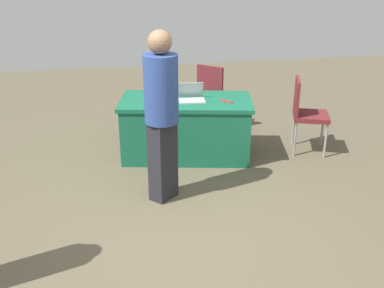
{
  "coord_description": "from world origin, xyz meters",
  "views": [
    {
      "loc": [
        0.53,
        3.37,
        2.41
      ],
      "look_at": [
        -0.19,
        -0.19,
        0.9
      ],
      "focal_mm": 42.72,
      "sensor_mm": 36.0,
      "label": 1
    }
  ],
  "objects_px": {
    "person_attendee_standing": "(162,109)",
    "chair_tucked_right": "(214,92)",
    "yarn_ball": "(158,95)",
    "table_foreground": "(186,128)",
    "chair_near_front": "(306,111)",
    "scissors_red": "(226,101)",
    "laptop_silver": "(191,97)"
  },
  "relations": [
    {
      "from": "table_foreground",
      "to": "yarn_ball",
      "type": "bearing_deg",
      "value": -13.19
    },
    {
      "from": "person_attendee_standing",
      "to": "yarn_ball",
      "type": "height_order",
      "value": "person_attendee_standing"
    },
    {
      "from": "scissors_red",
      "to": "laptop_silver",
      "type": "bearing_deg",
      "value": -146.0
    },
    {
      "from": "table_foreground",
      "to": "person_attendee_standing",
      "type": "xyz_separation_m",
      "value": [
        0.44,
        1.06,
        0.62
      ]
    },
    {
      "from": "laptop_silver",
      "to": "yarn_ball",
      "type": "xyz_separation_m",
      "value": [
        0.4,
        -0.12,
        0.02
      ]
    },
    {
      "from": "scissors_red",
      "to": "chair_near_front",
      "type": "bearing_deg",
      "value": 52.63
    },
    {
      "from": "laptop_silver",
      "to": "yarn_ball",
      "type": "relative_size",
      "value": 2.99
    },
    {
      "from": "chair_tucked_right",
      "to": "laptop_silver",
      "type": "height_order",
      "value": "laptop_silver"
    },
    {
      "from": "person_attendee_standing",
      "to": "table_foreground",
      "type": "bearing_deg",
      "value": -154.72
    },
    {
      "from": "person_attendee_standing",
      "to": "laptop_silver",
      "type": "xyz_separation_m",
      "value": [
        -0.51,
        -1.03,
        -0.21
      ]
    },
    {
      "from": "table_foreground",
      "to": "yarn_ball",
      "type": "relative_size",
      "value": 15.49
    },
    {
      "from": "table_foreground",
      "to": "laptop_silver",
      "type": "distance_m",
      "value": 0.42
    },
    {
      "from": "table_foreground",
      "to": "chair_near_front",
      "type": "bearing_deg",
      "value": 173.55
    },
    {
      "from": "chair_tucked_right",
      "to": "person_attendee_standing",
      "type": "height_order",
      "value": "person_attendee_standing"
    },
    {
      "from": "chair_tucked_right",
      "to": "yarn_ball",
      "type": "relative_size",
      "value": 8.28
    },
    {
      "from": "person_attendee_standing",
      "to": "chair_tucked_right",
      "type": "bearing_deg",
      "value": -159.34
    },
    {
      "from": "chair_near_front",
      "to": "yarn_ball",
      "type": "xyz_separation_m",
      "value": [
        1.87,
        -0.25,
        0.24
      ]
    },
    {
      "from": "chair_tucked_right",
      "to": "laptop_silver",
      "type": "bearing_deg",
      "value": -74.64
    },
    {
      "from": "chair_near_front",
      "to": "person_attendee_standing",
      "type": "bearing_deg",
      "value": -45.8
    },
    {
      "from": "person_attendee_standing",
      "to": "scissors_red",
      "type": "xyz_separation_m",
      "value": [
        -0.92,
        -0.89,
        -0.24
      ]
    },
    {
      "from": "scissors_red",
      "to": "chair_tucked_right",
      "type": "bearing_deg",
      "value": 135.93
    },
    {
      "from": "person_attendee_standing",
      "to": "yarn_ball",
      "type": "bearing_deg",
      "value": -137.17
    },
    {
      "from": "chair_tucked_right",
      "to": "person_attendee_standing",
      "type": "distance_m",
      "value": 2.33
    },
    {
      "from": "table_foreground",
      "to": "yarn_ball",
      "type": "xyz_separation_m",
      "value": [
        0.34,
        -0.08,
        0.43
      ]
    },
    {
      "from": "chair_tucked_right",
      "to": "table_foreground",
      "type": "bearing_deg",
      "value": -78.33
    },
    {
      "from": "chair_near_front",
      "to": "laptop_silver",
      "type": "relative_size",
      "value": 2.82
    },
    {
      "from": "yarn_ball",
      "to": "scissors_red",
      "type": "xyz_separation_m",
      "value": [
        -0.81,
        0.25,
        -0.05
      ]
    },
    {
      "from": "yarn_ball",
      "to": "scissors_red",
      "type": "bearing_deg",
      "value": 162.62
    },
    {
      "from": "person_attendee_standing",
      "to": "yarn_ball",
      "type": "relative_size",
      "value": 15.45
    },
    {
      "from": "table_foreground",
      "to": "chair_tucked_right",
      "type": "distance_m",
      "value": 1.15
    },
    {
      "from": "chair_near_front",
      "to": "yarn_ball",
      "type": "relative_size",
      "value": 8.44
    },
    {
      "from": "chair_near_front",
      "to": "scissors_red",
      "type": "relative_size",
      "value": 5.37
    }
  ]
}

